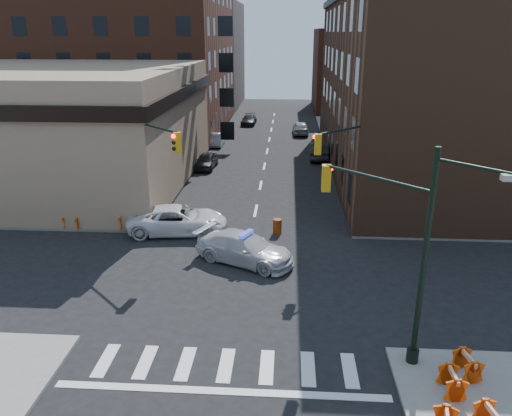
# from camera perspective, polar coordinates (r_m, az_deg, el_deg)

# --- Properties ---
(ground) EXTENTS (140.00, 140.00, 0.00)m
(ground) POSITION_cam_1_polar(r_m,az_deg,el_deg) (24.92, -1.54, -8.11)
(ground) COLOR black
(ground) RESTS_ON ground
(sidewalk_nw) EXTENTS (34.00, 54.50, 0.15)m
(sidewalk_nw) POSITION_cam_1_polar(r_m,az_deg,el_deg) (61.30, -20.72, 7.45)
(sidewalk_nw) COLOR gray
(sidewalk_nw) RESTS_ON ground
(sidewalk_ne) EXTENTS (34.00, 54.50, 0.15)m
(sidewalk_ne) POSITION_cam_1_polar(r_m,az_deg,el_deg) (59.71, 24.30, 6.69)
(sidewalk_ne) COLOR gray
(sidewalk_ne) RESTS_ON ground
(bank_building) EXTENTS (22.00, 22.00, 9.00)m
(bank_building) POSITION_cam_1_polar(r_m,az_deg,el_deg) (43.54, -22.64, 8.70)
(bank_building) COLOR #90765E
(bank_building) RESTS_ON ground
(apartment_block) EXTENTS (25.00, 25.00, 24.00)m
(apartment_block) POSITION_cam_1_polar(r_m,az_deg,el_deg) (65.32, -15.56, 19.22)
(apartment_block) COLOR #5A2C1C
(apartment_block) RESTS_ON ground
(commercial_row_ne) EXTENTS (14.00, 34.00, 14.00)m
(commercial_row_ne) POSITION_cam_1_polar(r_m,az_deg,el_deg) (46.03, 17.86, 12.92)
(commercial_row_ne) COLOR #513220
(commercial_row_ne) RESTS_ON ground
(filler_nw) EXTENTS (20.00, 18.00, 16.00)m
(filler_nw) POSITION_cam_1_polar(r_m,az_deg,el_deg) (85.99, -8.83, 16.91)
(filler_nw) COLOR brown
(filler_nw) RESTS_ON ground
(filler_ne) EXTENTS (16.00, 16.00, 12.00)m
(filler_ne) POSITION_cam_1_polar(r_m,az_deg,el_deg) (81.06, 12.58, 15.12)
(filler_ne) COLOR #5A2C1C
(filler_ne) RESTS_ON ground
(signal_pole_se) EXTENTS (5.40, 5.27, 8.00)m
(signal_pole_se) POSITION_cam_1_polar(r_m,az_deg,el_deg) (18.30, 15.91, -3.55)
(signal_pole_se) COLOR black
(signal_pole_se) RESTS_ON sidewalk_se
(signal_pole_nw) EXTENTS (3.58, 3.67, 8.00)m
(signal_pole_nw) POSITION_cam_1_polar(r_m,az_deg,el_deg) (29.35, -12.15, 4.84)
(signal_pole_nw) COLOR black
(signal_pole_nw) RESTS_ON sidewalk_nw
(signal_pole_ne) EXTENTS (3.67, 3.58, 8.00)m
(signal_pole_ne) POSITION_cam_1_polar(r_m,az_deg,el_deg) (28.52, 11.17, 4.49)
(signal_pole_ne) COLOR black
(signal_pole_ne) RESTS_ON sidewalk_ne
(tree_ne_near) EXTENTS (3.00, 3.00, 4.85)m
(tree_ne_near) POSITION_cam_1_polar(r_m,az_deg,el_deg) (48.96, 10.14, 9.72)
(tree_ne_near) COLOR black
(tree_ne_near) RESTS_ON sidewalk_ne
(tree_ne_far) EXTENTS (3.00, 3.00, 4.85)m
(tree_ne_far) POSITION_cam_1_polar(r_m,az_deg,el_deg) (56.83, 9.30, 11.09)
(tree_ne_far) COLOR black
(tree_ne_far) RESTS_ON sidewalk_ne
(police_car) EXTENTS (5.81, 4.30, 1.57)m
(police_car) POSITION_cam_1_polar(r_m,az_deg,el_deg) (26.34, -1.31, -4.63)
(police_car) COLOR #BDBCC1
(police_car) RESTS_ON ground
(pickup) EXTENTS (6.21, 3.37, 1.65)m
(pickup) POSITION_cam_1_polar(r_m,az_deg,el_deg) (30.50, -8.95, -1.33)
(pickup) COLOR silver
(pickup) RESTS_ON ground
(parked_car_wnear) EXTENTS (1.83, 4.12, 1.38)m
(parked_car_wnear) POSITION_cam_1_polar(r_m,az_deg,el_deg) (44.89, -5.72, 5.40)
(parked_car_wnear) COLOR black
(parked_car_wnear) RESTS_ON ground
(parked_car_wfar) EXTENTS (1.39, 3.88, 1.27)m
(parked_car_wfar) POSITION_cam_1_polar(r_m,az_deg,el_deg) (54.03, -4.49, 7.78)
(parked_car_wfar) COLOR #95979D
(parked_car_wfar) RESTS_ON ground
(parked_car_wdeep) EXTENTS (1.96, 4.46, 1.28)m
(parked_car_wdeep) POSITION_cam_1_polar(r_m,az_deg,el_deg) (66.44, -0.82, 10.04)
(parked_car_wdeep) COLOR black
(parked_car_wdeep) RESTS_ON ground
(parked_car_enear) EXTENTS (1.88, 4.90, 1.59)m
(parked_car_enear) POSITION_cam_1_polar(r_m,az_deg,el_deg) (48.45, 7.24, 6.52)
(parked_car_enear) COLOR black
(parked_car_enear) RESTS_ON ground
(parked_car_efar) EXTENTS (1.95, 4.56, 1.54)m
(parked_car_efar) POSITION_cam_1_polar(r_m,az_deg,el_deg) (60.34, 5.12, 9.12)
(parked_car_efar) COLOR gray
(parked_car_efar) RESTS_ON ground
(pedestrian_a) EXTENTS (0.71, 0.63, 1.63)m
(pedestrian_a) POSITION_cam_1_polar(r_m,az_deg,el_deg) (31.49, -14.70, -0.80)
(pedestrian_a) COLOR black
(pedestrian_a) RESTS_ON sidewalk_nw
(pedestrian_b) EXTENTS (0.83, 0.68, 1.59)m
(pedestrian_b) POSITION_cam_1_polar(r_m,az_deg,el_deg) (32.51, -18.65, -0.60)
(pedestrian_b) COLOR black
(pedestrian_b) RESTS_ON sidewalk_nw
(pedestrian_c) EXTENTS (1.11, 0.95, 1.79)m
(pedestrian_c) POSITION_cam_1_polar(r_m,az_deg,el_deg) (34.22, -21.86, 0.17)
(pedestrian_c) COLOR #1D232C
(pedestrian_c) RESTS_ON sidewalk_nw
(barrel_road) EXTENTS (0.53, 0.53, 0.93)m
(barrel_road) POSITION_cam_1_polar(r_m,az_deg,el_deg) (30.11, 2.45, -2.12)
(barrel_road) COLOR #D15D09
(barrel_road) RESTS_ON ground
(barrel_bank) EXTENTS (0.58, 0.58, 0.89)m
(barrel_bank) POSITION_cam_1_polar(r_m,az_deg,el_deg) (32.58, -10.00, -0.74)
(barrel_bank) COLOR #D9550A
(barrel_bank) RESTS_ON ground
(barricade_se_a) EXTENTS (0.59, 1.13, 0.84)m
(barricade_se_a) POSITION_cam_1_polar(r_m,az_deg,el_deg) (18.68, 21.48, -18.06)
(barricade_se_a) COLOR #C84609
(barricade_se_a) RESTS_ON sidewalk_se
(barricade_se_b) EXTENTS (0.74, 1.19, 0.83)m
(barricade_se_b) POSITION_cam_1_polar(r_m,az_deg,el_deg) (19.65, 22.98, -16.23)
(barricade_se_b) COLOR #C24E09
(barricade_se_b) RESTS_ON sidewalk_se
(barricade_nw_a) EXTENTS (1.44, 0.87, 1.01)m
(barricade_nw_a) POSITION_cam_1_polar(r_m,az_deg,el_deg) (31.21, -14.15, -1.55)
(barricade_nw_a) COLOR #E74F0A
(barricade_nw_a) RESTS_ON sidewalk_nw
(barricade_nw_b) EXTENTS (1.17, 0.68, 0.84)m
(barricade_nw_b) POSITION_cam_1_polar(r_m,az_deg,el_deg) (32.52, -20.24, -1.49)
(barricade_nw_b) COLOR #BF3209
(barricade_nw_b) RESTS_ON sidewalk_nw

